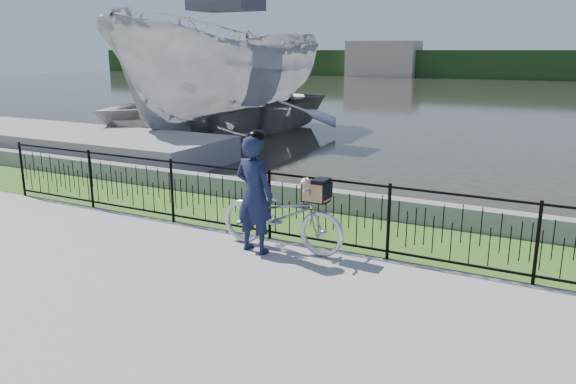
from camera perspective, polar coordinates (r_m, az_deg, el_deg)
The scene contains 12 objects.
ground at distance 7.50m, azimuth -1.27°, elevation -9.41°, with size 120.00×120.00×0.00m, color gray.
grass_strip at distance 9.71m, azimuth 6.23°, elevation -3.88°, with size 60.00×2.00×0.01m, color #38601E.
water at distance 39.26m, azimuth 23.16°, elevation 8.71°, with size 120.00×120.00×0.00m, color black.
quay_wall at distance 10.55m, azimuth 8.28°, elevation -1.36°, with size 60.00×0.30×0.40m, color gray.
fence at distance 8.66m, azimuth 3.87°, elevation -2.13°, with size 14.00×0.06×1.15m, color black, non-canonical shape.
far_treeline at distance 66.10m, azimuth 25.50°, elevation 11.58°, with size 120.00×6.00×3.00m, color #203F18.
far_building_left at distance 67.47m, azimuth 9.67°, elevation 13.18°, with size 8.00×4.00×4.00m, color #B2A18F.
dock at distance 17.82m, azimuth -21.24°, elevation 4.69°, with size 10.00×3.00×0.70m, color gray.
bicycle_rig at distance 8.62m, azimuth -0.60°, elevation -2.31°, with size 2.08×0.72×1.20m.
cyclist at distance 8.44m, azimuth -3.45°, elevation -0.09°, with size 0.71×0.51×1.88m.
boat_near at distance 19.92m, azimuth -6.14°, elevation 11.66°, with size 4.45×10.76×5.89m.
boat_far at distance 20.90m, azimuth -7.67°, elevation 8.54°, with size 8.99×10.88×1.96m.
Camera 1 is at (3.36, -6.00, 3.01)m, focal length 35.00 mm.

